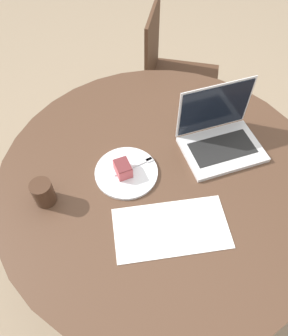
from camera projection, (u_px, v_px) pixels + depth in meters
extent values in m
plane|color=gray|center=(156.00, 245.00, 1.88)|extent=(12.00, 12.00, 0.00)
cylinder|color=#4C3323|center=(156.00, 245.00, 1.87)|extent=(0.44, 0.44, 0.02)
cylinder|color=#4C3323|center=(158.00, 217.00, 1.59)|extent=(0.13, 0.13, 0.67)
cylinder|color=#4C3323|center=(161.00, 177.00, 1.31)|extent=(1.31, 1.31, 0.03)
cube|color=#472D1E|center=(183.00, 83.00, 2.05)|extent=(0.59, 0.59, 0.02)
cube|color=#472D1E|center=(152.00, 47.00, 1.88)|extent=(0.26, 0.31, 0.44)
cube|color=#472D1E|center=(210.00, 94.00, 2.32)|extent=(0.05, 0.05, 0.42)
cube|color=#472D1E|center=(206.00, 134.00, 2.10)|extent=(0.05, 0.05, 0.42)
cube|color=#472D1E|center=(157.00, 87.00, 2.36)|extent=(0.05, 0.05, 0.42)
cube|color=#472D1E|center=(147.00, 125.00, 2.14)|extent=(0.05, 0.05, 0.42)
cube|color=white|center=(171.00, 228.00, 1.16)|extent=(0.45, 0.33, 0.00)
cylinder|color=silver|center=(126.00, 172.00, 1.30)|extent=(0.25, 0.25, 0.01)
cube|color=#B74C51|center=(123.00, 169.00, 1.27)|extent=(0.06, 0.08, 0.05)
cube|color=maroon|center=(123.00, 165.00, 1.25)|extent=(0.06, 0.08, 0.00)
cube|color=silver|center=(133.00, 166.00, 1.30)|extent=(0.17, 0.02, 0.00)
cube|color=silver|center=(149.00, 159.00, 1.32)|extent=(0.03, 0.03, 0.00)
cylinder|color=#3D2619|center=(43.00, 193.00, 1.19)|extent=(0.08, 0.08, 0.10)
cube|color=silver|center=(222.00, 149.00, 1.36)|extent=(0.35, 0.28, 0.02)
cube|color=black|center=(222.00, 148.00, 1.35)|extent=(0.28, 0.17, 0.00)
cube|color=silver|center=(215.00, 108.00, 1.32)|extent=(0.32, 0.06, 0.24)
cube|color=black|center=(215.00, 108.00, 1.32)|extent=(0.30, 0.05, 0.22)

